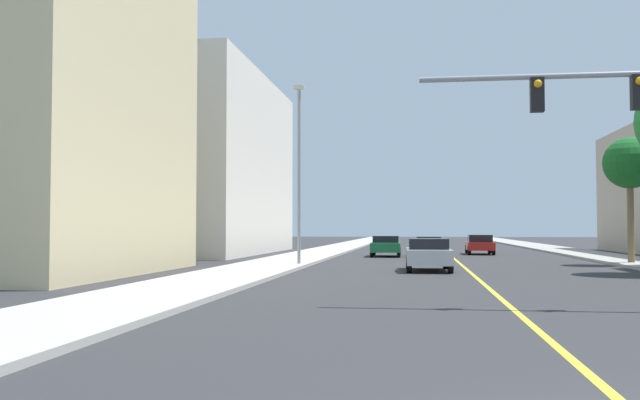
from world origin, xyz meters
name	(u,v)px	position (x,y,z in m)	size (l,w,h in m)	color
ground	(451,256)	(0.00, 42.00, 0.00)	(192.00, 192.00, 0.00)	#2D2D30
sidewalk_left	(315,254)	(-9.35, 42.00, 0.07)	(3.71, 168.00, 0.15)	#B2ADA3
sidewalk_right	(594,255)	(9.35, 42.00, 0.07)	(3.71, 168.00, 0.15)	#9E9B93
lane_marking_center	(451,255)	(0.00, 42.00, 0.00)	(0.16, 144.00, 0.01)	yellow
building_left_far	(194,166)	(-18.78, 43.79, 6.53)	(11.04, 21.61, 13.07)	silver
street_lamp	(299,165)	(-7.99, 27.44, 4.98)	(0.56, 0.28, 8.80)	gray
palm_far	(630,164)	(8.52, 30.94, 5.14)	(2.64, 2.64, 6.39)	brown
car_green	(386,246)	(-4.31, 39.92, 0.71)	(2.00, 4.24, 1.36)	#196638
car_red	(480,244)	(2.16, 44.53, 0.73)	(1.90, 4.20, 1.39)	red
car_yellow	(428,246)	(-1.53, 39.58, 0.69)	(1.82, 4.05, 1.32)	gold
car_silver	(428,254)	(-1.76, 24.83, 0.75)	(2.03, 4.36, 1.43)	#BCBCC1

